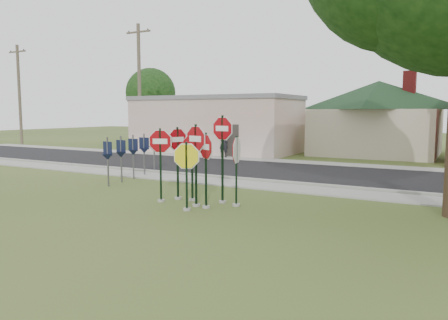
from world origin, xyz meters
The scene contains 20 objects.
ground centered at (0.00, 0.00, 0.00)m, with size 120.00×120.00×0.00m, color #3C521E.
sidewalk_near centered at (0.00, 5.50, 0.03)m, with size 60.00×1.60×0.06m, color gray.
road centered at (0.00, 10.00, 0.02)m, with size 60.00×7.00×0.04m, color black.
sidewalk_far centered at (0.00, 14.30, 0.03)m, with size 60.00×1.60×0.06m, color gray.
curb centered at (0.00, 6.50, 0.07)m, with size 60.00×0.20×0.14m, color gray.
stop_sign_center centered at (0.21, 1.03, 1.74)m, with size 1.12×0.29×2.75m.
stop_sign_yellow centered at (0.28, 0.39, 1.34)m, with size 1.02×0.43×2.23m.
stop_sign_left centered at (-1.21, 1.06, 1.61)m, with size 1.00×0.42×2.58m.
stop_sign_right centered at (0.61, 0.98, 1.54)m, with size 0.96×0.56×2.49m.
stop_sign_back_right centered at (0.68, 1.91, 1.91)m, with size 1.07×0.24×3.01m.
stop_sign_back_left centered at (-0.40, 1.74, 1.46)m, with size 1.02×0.24×2.40m.
stop_sign_far_right centered at (1.31, 1.70, 1.46)m, with size 0.25×1.13×2.38m.
stop_sign_far_left centered at (-0.97, 1.69, 1.62)m, with size 0.36×1.00×2.60m.
route_sign_row centered at (-5.40, 4.50, 1.22)m, with size 1.43×4.63×2.00m.
building_stucco centered at (-9.00, 18.00, 2.15)m, with size 12.20×6.20×4.20m.
building_house centered at (2.00, 22.00, 3.65)m, with size 11.60×11.60×6.20m.
utility_pole_near centered at (-14.00, 15.20, 4.97)m, with size 2.20×0.26×9.50m.
utility_pole_far centered at (-28.00, 15.20, 4.71)m, with size 2.20×0.26×9.00m.
bg_tree_left centered at (-20.00, 24.00, 4.88)m, with size 4.90×4.90×7.35m.
pedestrian centered at (-6.31, 14.40, 0.97)m, with size 0.67×0.44×1.83m, color black.
Camera 1 is at (7.71, -10.51, 3.01)m, focal length 35.00 mm.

